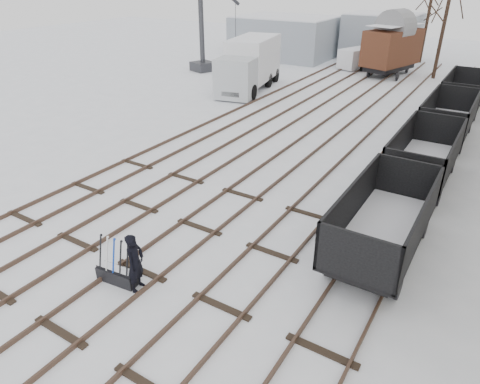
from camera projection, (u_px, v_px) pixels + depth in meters
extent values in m
plane|color=white|center=(142.00, 272.00, 13.36)|extent=(120.00, 120.00, 0.00)
cube|color=black|center=(218.00, 118.00, 27.01)|extent=(0.07, 52.00, 0.15)
cube|color=black|center=(237.00, 121.00, 26.34)|extent=(0.07, 52.00, 0.15)
cube|color=black|center=(68.00, 197.00, 17.66)|extent=(1.90, 0.20, 0.08)
cube|color=black|center=(260.00, 126.00, 25.61)|extent=(0.07, 52.00, 0.15)
cube|color=black|center=(281.00, 130.00, 24.93)|extent=(0.07, 52.00, 0.15)
cube|color=black|center=(120.00, 217.00, 16.26)|extent=(1.90, 0.20, 0.08)
cube|color=black|center=(306.00, 135.00, 24.20)|extent=(0.07, 52.00, 0.15)
cube|color=black|center=(330.00, 140.00, 23.53)|extent=(0.07, 52.00, 0.15)
cube|color=black|center=(182.00, 240.00, 14.85)|extent=(1.90, 0.20, 0.08)
cube|color=black|center=(357.00, 145.00, 22.79)|extent=(0.07, 52.00, 0.15)
cube|color=black|center=(384.00, 150.00, 22.12)|extent=(0.07, 52.00, 0.15)
cube|color=black|center=(257.00, 269.00, 13.45)|extent=(1.90, 0.20, 0.08)
cube|color=black|center=(416.00, 157.00, 21.39)|extent=(0.07, 52.00, 0.15)
cube|color=black|center=(447.00, 163.00, 20.71)|extent=(0.07, 52.00, 0.15)
cube|color=black|center=(349.00, 304.00, 12.04)|extent=(1.90, 0.20, 0.08)
cube|color=#8B959D|center=(286.00, 37.00, 45.63)|extent=(10.00, 8.00, 4.00)
cube|color=silver|center=(287.00, 16.00, 44.69)|extent=(9.80, 7.84, 0.10)
cube|color=#8B959D|center=(381.00, 37.00, 44.33)|extent=(7.00, 6.00, 4.40)
cube|color=silver|center=(385.00, 13.00, 43.29)|extent=(6.86, 5.88, 0.10)
cube|color=black|center=(117.00, 276.00, 12.83)|extent=(1.34, 0.56, 0.44)
cube|color=black|center=(116.00, 269.00, 12.72)|extent=(1.32, 0.44, 0.06)
cube|color=silver|center=(116.00, 268.00, 12.70)|extent=(1.27, 0.39, 0.03)
cylinder|color=black|center=(101.00, 252.00, 12.68)|extent=(0.08, 0.32, 1.08)
cylinder|color=silver|center=(107.00, 254.00, 12.59)|extent=(0.08, 0.32, 1.08)
cylinder|color=#0D36B0|center=(114.00, 256.00, 12.49)|extent=(0.08, 0.32, 1.08)
cylinder|color=black|center=(121.00, 258.00, 12.40)|extent=(0.08, 0.32, 1.08)
cylinder|color=black|center=(128.00, 260.00, 12.30)|extent=(0.08, 0.32, 1.08)
imported|color=black|center=(135.00, 263.00, 12.23)|extent=(0.60, 0.77, 1.86)
cube|color=black|center=(381.00, 238.00, 13.90)|extent=(1.85, 5.09, 0.39)
cube|color=black|center=(381.00, 233.00, 13.81)|extent=(2.31, 5.78, 0.12)
cube|color=black|center=(351.00, 203.00, 13.97)|extent=(0.10, 5.78, 1.54)
cube|color=black|center=(422.00, 222.00, 12.93)|extent=(0.10, 5.78, 1.54)
cube|color=silver|center=(382.00, 231.00, 13.76)|extent=(2.08, 5.55, 0.06)
cylinder|color=black|center=(328.00, 264.00, 13.13)|extent=(0.12, 0.67, 0.67)
cylinder|color=black|center=(425.00, 229.00, 14.93)|extent=(0.12, 0.67, 0.67)
cube|color=black|center=(422.00, 169.00, 18.72)|extent=(1.85, 5.09, 0.39)
cube|color=black|center=(422.00, 165.00, 18.63)|extent=(2.31, 5.78, 0.12)
cube|color=black|center=(399.00, 144.00, 18.79)|extent=(0.10, 5.78, 1.54)
cube|color=black|center=(454.00, 154.00, 17.75)|extent=(0.10, 5.78, 1.54)
cube|color=silver|center=(423.00, 163.00, 18.58)|extent=(2.08, 5.55, 0.06)
cylinder|color=black|center=(385.00, 185.00, 17.95)|extent=(0.12, 0.67, 0.67)
cylinder|color=black|center=(453.00, 166.00, 19.75)|extent=(0.12, 0.67, 0.67)
cube|color=black|center=(446.00, 128.00, 23.54)|extent=(1.85, 5.09, 0.39)
cube|color=black|center=(446.00, 125.00, 23.45)|extent=(2.31, 5.78, 0.12)
cube|color=black|center=(428.00, 108.00, 23.61)|extent=(0.10, 5.78, 1.54)
cube|color=black|center=(472.00, 114.00, 22.57)|extent=(0.10, 5.78, 1.54)
cube|color=silver|center=(447.00, 123.00, 23.40)|extent=(2.08, 5.55, 0.06)
cylinder|color=black|center=(417.00, 140.00, 22.77)|extent=(0.12, 0.67, 0.67)
cylinder|color=black|center=(470.00, 127.00, 24.57)|extent=(0.12, 0.67, 0.67)
cube|color=black|center=(462.00, 101.00, 28.35)|extent=(1.85, 5.09, 0.39)
cube|color=black|center=(462.00, 98.00, 28.27)|extent=(2.31, 5.78, 0.12)
cube|color=black|center=(447.00, 85.00, 28.43)|extent=(0.10, 5.78, 1.54)
cube|color=silver|center=(463.00, 97.00, 28.22)|extent=(2.08, 5.55, 0.06)
cylinder|color=black|center=(439.00, 110.00, 27.59)|extent=(0.12, 0.67, 0.67)
cube|color=black|center=(389.00, 67.00, 37.89)|extent=(3.46, 5.33, 0.45)
cube|color=#442814|center=(392.00, 47.00, 37.12)|extent=(4.17, 6.12, 2.91)
cube|color=silver|center=(396.00, 25.00, 36.26)|extent=(3.83, 5.78, 0.04)
cylinder|color=black|center=(369.00, 73.00, 37.27)|extent=(0.13, 0.78, 0.78)
cylinder|color=black|center=(407.00, 69.00, 38.81)|extent=(0.13, 0.78, 0.78)
cube|color=black|center=(250.00, 81.00, 33.48)|extent=(2.98, 8.49, 0.33)
cube|color=#A7ACB1|center=(228.00, 78.00, 30.74)|extent=(3.04, 2.70, 2.76)
cube|color=silver|center=(256.00, 59.00, 33.40)|extent=(3.86, 6.18, 3.09)
cube|color=silver|center=(256.00, 38.00, 32.68)|extent=(3.78, 6.06, 0.04)
cylinder|color=black|center=(216.00, 88.00, 31.91)|extent=(0.33, 1.10, 1.10)
cylinder|color=black|center=(281.00, 77.00, 35.26)|extent=(0.33, 1.10, 1.10)
cube|color=silver|center=(359.00, 58.00, 40.62)|extent=(3.08, 4.54, 1.71)
cube|color=silver|center=(360.00, 48.00, 40.21)|extent=(3.01, 4.44, 0.04)
cylinder|color=black|center=(344.00, 66.00, 40.30)|extent=(0.21, 0.67, 0.67)
cylinder|color=black|center=(371.00, 63.00, 41.50)|extent=(0.21, 0.67, 0.67)
cube|color=#2D2E32|center=(203.00, 66.00, 39.73)|extent=(2.30, 2.30, 0.81)
cylinder|color=#2D2E32|center=(201.00, 25.00, 38.04)|extent=(0.44, 0.44, 8.09)
cylinder|color=black|center=(226.00, 12.00, 40.64)|extent=(0.04, 0.04, 4.55)
cylinder|color=black|center=(426.00, 28.00, 42.05)|extent=(0.30, 0.30, 6.63)
cylinder|color=black|center=(442.00, 34.00, 35.51)|extent=(0.30, 0.30, 7.23)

